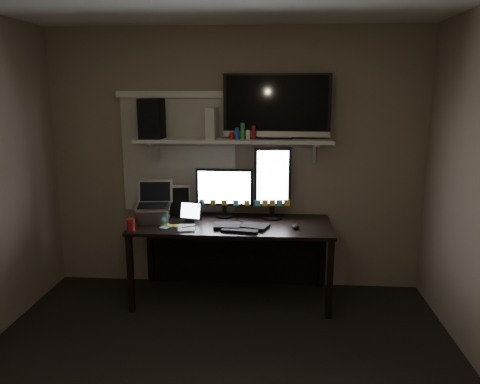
# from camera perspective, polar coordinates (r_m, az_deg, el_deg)

# --- Properties ---
(back_wall) EXTENTS (3.60, 0.00, 3.60)m
(back_wall) POSITION_cam_1_polar(r_m,az_deg,el_deg) (4.52, -0.57, 3.82)
(back_wall) COLOR #786B56
(back_wall) RESTS_ON floor
(window_blinds) EXTENTS (1.10, 0.02, 1.10)m
(window_blinds) POSITION_cam_1_polar(r_m,az_deg,el_deg) (4.58, -7.48, 4.45)
(window_blinds) COLOR #BAB4A7
(window_blinds) RESTS_ON back_wall
(desk) EXTENTS (1.80, 0.75, 0.73)m
(desk) POSITION_cam_1_polar(r_m,az_deg,el_deg) (4.44, -0.82, -5.60)
(desk) COLOR black
(desk) RESTS_ON floor
(wall_shelf) EXTENTS (1.80, 0.35, 0.03)m
(wall_shelf) POSITION_cam_1_polar(r_m,az_deg,el_deg) (4.32, -0.77, 6.30)
(wall_shelf) COLOR beige
(wall_shelf) RESTS_ON back_wall
(monitor_landscape) EXTENTS (0.54, 0.07, 0.48)m
(monitor_landscape) POSITION_cam_1_polar(r_m,az_deg,el_deg) (4.43, -1.90, -0.06)
(monitor_landscape) COLOR black
(monitor_landscape) RESTS_ON desk
(monitor_portrait) EXTENTS (0.35, 0.10, 0.69)m
(monitor_portrait) POSITION_cam_1_polar(r_m,az_deg,el_deg) (4.36, 3.97, 1.13)
(monitor_portrait) COLOR black
(monitor_portrait) RESTS_ON desk
(keyboard) EXTENTS (0.50, 0.26, 0.03)m
(keyboard) POSITION_cam_1_polar(r_m,az_deg,el_deg) (4.12, 0.11, -4.22)
(keyboard) COLOR black
(keyboard) RESTS_ON desk
(mouse) EXTENTS (0.07, 0.11, 0.04)m
(mouse) POSITION_cam_1_polar(r_m,az_deg,el_deg) (4.14, 6.79, -4.19)
(mouse) COLOR black
(mouse) RESTS_ON desk
(notepad) EXTENTS (0.17, 0.22, 0.01)m
(notepad) POSITION_cam_1_polar(r_m,az_deg,el_deg) (4.13, -6.53, -4.40)
(notepad) COLOR beige
(notepad) RESTS_ON desk
(tablet) EXTENTS (0.24, 0.14, 0.19)m
(tablet) POSITION_cam_1_polar(r_m,az_deg,el_deg) (4.32, -6.02, -2.39)
(tablet) COLOR black
(tablet) RESTS_ON desk
(file_sorter) EXTENTS (0.24, 0.13, 0.29)m
(file_sorter) POSITION_cam_1_polar(r_m,az_deg,el_deg) (4.58, -7.66, -0.97)
(file_sorter) COLOR black
(file_sorter) RESTS_ON desk
(laptop) EXTENTS (0.35, 0.30, 0.36)m
(laptop) POSITION_cam_1_polar(r_m,az_deg,el_deg) (4.35, -10.60, -1.29)
(laptop) COLOR #A1A2A6
(laptop) RESTS_ON desk
(cup) EXTENTS (0.09, 0.09, 0.10)m
(cup) POSITION_cam_1_polar(r_m,az_deg,el_deg) (4.15, -13.17, -3.91)
(cup) COLOR maroon
(cup) RESTS_ON desk
(sticky_notes) EXTENTS (0.38, 0.31, 0.00)m
(sticky_notes) POSITION_cam_1_polar(r_m,az_deg,el_deg) (4.26, -7.76, -3.96)
(sticky_notes) COLOR yellow
(sticky_notes) RESTS_ON desk
(tv) EXTENTS (0.98, 0.22, 0.59)m
(tv) POSITION_cam_1_polar(r_m,az_deg,el_deg) (4.33, 4.50, 10.36)
(tv) COLOR black
(tv) RESTS_ON wall_shelf
(game_console) EXTENTS (0.09, 0.24, 0.28)m
(game_console) POSITION_cam_1_polar(r_m,az_deg,el_deg) (4.33, -3.43, 8.37)
(game_console) COLOR beige
(game_console) RESTS_ON wall_shelf
(speaker) EXTENTS (0.21, 0.25, 0.36)m
(speaker) POSITION_cam_1_polar(r_m,az_deg,el_deg) (4.41, -10.70, 8.78)
(speaker) COLOR black
(speaker) RESTS_ON wall_shelf
(bottles) EXTENTS (0.25, 0.13, 0.16)m
(bottles) POSITION_cam_1_polar(r_m,az_deg,el_deg) (4.26, 0.32, 7.47)
(bottles) COLOR #A50F0C
(bottles) RESTS_ON wall_shelf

